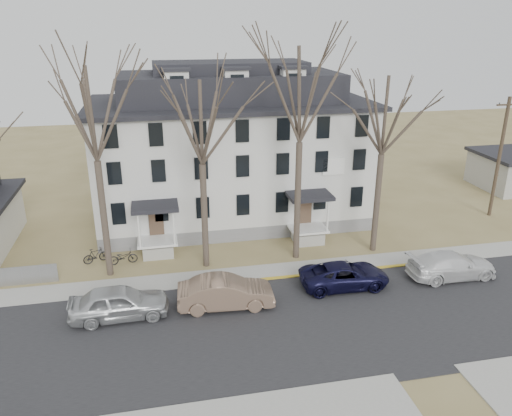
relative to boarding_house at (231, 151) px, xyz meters
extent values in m
plane|color=olive|center=(2.00, -17.95, -5.38)|extent=(120.00, 120.00, 0.00)
cube|color=#27272A|center=(2.00, -15.95, -5.38)|extent=(120.00, 10.00, 0.04)
cube|color=#A09F97|center=(2.00, -9.95, -5.38)|extent=(120.00, 2.00, 0.08)
cube|color=gold|center=(7.00, -10.85, -5.38)|extent=(14.00, 0.25, 0.06)
cube|color=slate|center=(0.00, 0.05, -4.88)|extent=(20.00, 10.00, 1.00)
cube|color=silver|center=(0.00, 0.05, -0.38)|extent=(20.00, 10.00, 8.00)
cube|color=black|center=(0.00, 0.05, 3.72)|extent=(20.80, 10.80, 0.30)
cube|color=black|center=(0.00, 0.05, 4.87)|extent=(16.00, 7.00, 2.00)
cube|color=black|center=(0.00, 0.05, 6.27)|extent=(11.00, 4.50, 0.80)
cube|color=white|center=(-6.00, -5.91, -4.38)|extent=(2.60, 2.00, 0.16)
cube|color=white|center=(4.50, -5.91, -4.38)|extent=(2.60, 2.00, 0.16)
cube|color=white|center=(6.50, -5.03, -0.18)|extent=(1.60, 0.08, 1.20)
cylinder|color=#473B31|center=(-9.00, -8.15, -1.74)|extent=(0.40, 0.40, 7.28)
cylinder|color=#473B31|center=(-3.00, -8.15, -2.00)|extent=(0.40, 0.40, 6.76)
cylinder|color=#473B31|center=(3.00, -8.15, -1.48)|extent=(0.40, 0.40, 7.80)
cylinder|color=#473B31|center=(8.50, -8.15, -2.00)|extent=(0.40, 0.40, 6.76)
cylinder|color=#3D3023|center=(20.50, -3.95, -0.63)|extent=(0.28, 0.28, 9.50)
cube|color=#3D3023|center=(20.50, -3.95, 3.52)|extent=(2.00, 0.12, 0.12)
imported|color=#B4B6B8|center=(-8.14, -13.27, -4.50)|extent=(5.23, 2.22, 1.76)
imported|color=#7E6350|center=(-2.48, -13.37, -4.51)|extent=(5.36, 2.17, 1.73)
imported|color=black|center=(4.69, -12.57, -4.65)|extent=(5.30, 2.54, 1.46)
imported|color=silver|center=(11.54, -12.79, -4.58)|extent=(5.49, 2.25, 1.59)
imported|color=black|center=(-8.24, -6.93, -4.90)|extent=(1.88, 0.81, 0.96)
imported|color=black|center=(-9.98, -6.37, -4.88)|extent=(1.72, 1.06, 1.00)
camera|label=1|loc=(-5.67, -37.04, 9.48)|focal=35.00mm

